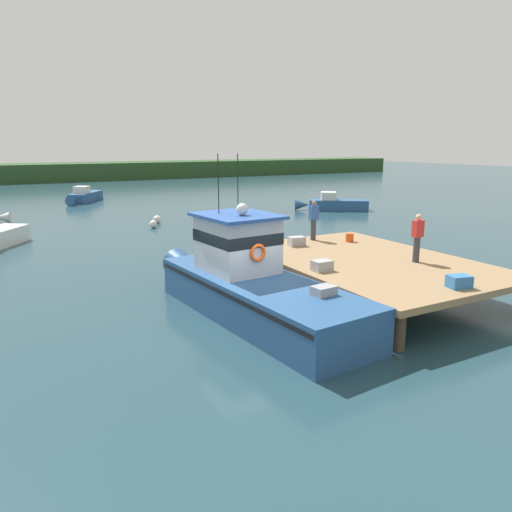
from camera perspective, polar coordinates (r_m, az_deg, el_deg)
ground_plane at (r=14.92m, az=-1.21°, el=-6.91°), size 200.00×200.00×0.00m
dock at (r=17.27m, az=13.02°, el=-0.76°), size 6.00×9.00×1.20m
main_fishing_boat at (r=14.76m, az=-0.87°, el=-3.03°), size 3.24×9.92×4.80m
crate_single_far at (r=19.02m, az=4.79°, el=1.73°), size 0.66×0.52×0.36m
crate_stack_near_edge at (r=14.57m, az=22.73°, el=-2.78°), size 0.69×0.58×0.35m
crate_single_by_cleat at (r=15.37m, az=7.76°, el=-1.12°), size 0.60×0.44×0.33m
bait_bucket at (r=20.12m, az=10.93°, el=2.14°), size 0.32×0.32×0.34m
deckhand_by_the_boat at (r=17.08m, az=18.40°, el=2.14°), size 0.36×0.22×1.63m
deckhand_further_back at (r=20.13m, az=6.77°, el=4.28°), size 0.36×0.22×1.63m
moored_boat_far_left at (r=46.35m, az=-19.52°, el=6.60°), size 3.98×5.39×1.44m
moored_boat_near_channel at (r=38.66m, az=9.03°, el=6.04°), size 5.33×4.04×1.43m
mooring_buoy_outer at (r=32.54m, az=-11.53°, el=4.23°), size 0.51×0.51×0.51m
mooring_buoy_spare_mooring at (r=30.76m, az=-11.96°, el=3.68°), size 0.48×0.48×0.48m
far_shoreline at (r=74.82m, az=-24.17°, el=8.93°), size 120.00×8.00×2.40m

